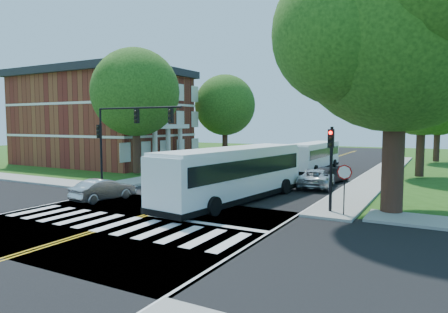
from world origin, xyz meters
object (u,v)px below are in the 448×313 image
Objects in this scene: suv at (316,178)px; dark_sedan at (329,175)px; signal_nw at (125,128)px; bus_lead at (234,173)px; bus_follow at (314,156)px; signal_ne at (331,157)px; hatchback at (104,190)px.

dark_sedan is at bearing -101.43° from suv.
bus_lead is (8.09, 0.63, -2.66)m from signal_nw.
bus_lead is 18.20m from bus_follow.
signal_ne is 13.61m from hatchback.
hatchback is at bearing 34.05° from bus_lead.
bus_follow is 11.24m from suv.
signal_ne reaches higher than bus_lead.
signal_ne reaches higher than hatchback.
signal_nw is 4.86m from hatchback.
signal_ne is at bearing 109.53° from bus_follow.
bus_follow is at bearing -81.81° from bus_lead.
bus_follow reaches higher than suv.
bus_lead is (-5.97, 0.62, -1.24)m from signal_ne.
signal_ne is at bearing 102.83° from suv.
bus_follow is 2.68× the size of hatchback.
suv is (-3.05, 8.10, -2.27)m from signal_ne.
dark_sedan is (3.11, 10.47, -1.08)m from bus_lead.
suv is 1.13× the size of dark_sedan.
signal_nw is 14.16m from suv.
signal_ne is at bearing 116.57° from dark_sedan.
hatchback is 0.92× the size of dark_sedan.
signal_nw is 0.66× the size of bus_follow.
signal_nw is at bearing -179.95° from signal_ne.
hatchback is at bearing 73.75° from bus_follow.
bus_lead reaches higher than dark_sedan.
signal_ne reaches higher than suv.
hatchback reaches higher than dark_sedan.
bus_lead is at bearing 174.05° from signal_ne.
bus_lead reaches higher than suv.
signal_nw reaches higher than signal_ne.
signal_ne is 8.94m from suv.
signal_nw is at bearing -64.09° from hatchback.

